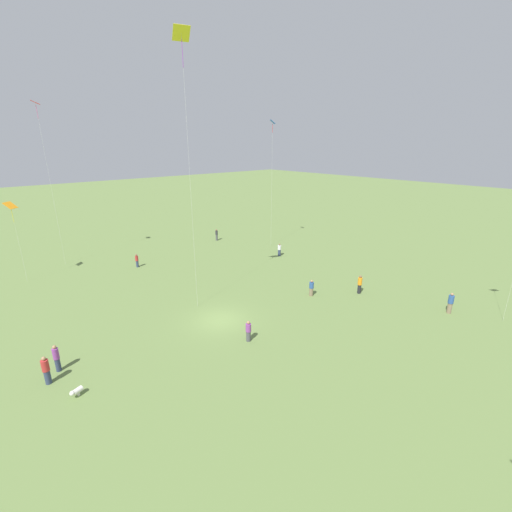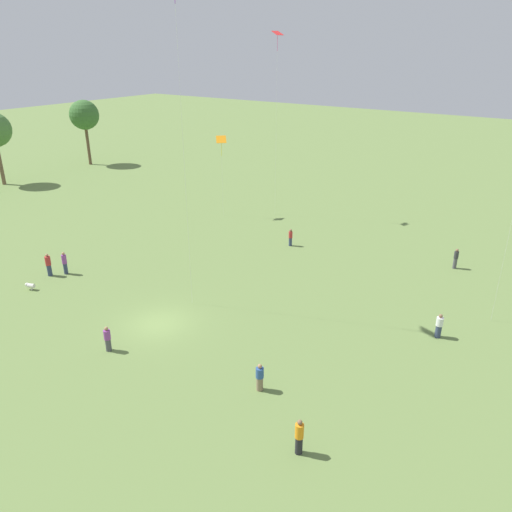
% 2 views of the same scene
% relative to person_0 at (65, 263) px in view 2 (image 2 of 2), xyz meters
% --- Properties ---
extents(ground_plane, '(240.00, 240.00, 0.00)m').
position_rel_person_0_xyz_m(ground_plane, '(-1.47, -11.81, -0.95)').
color(ground_plane, olive).
extents(tree_5, '(4.34, 4.34, 9.62)m').
position_rel_person_0_xyz_m(tree_5, '(27.18, 31.01, 6.43)').
color(tree_5, brown).
rests_on(tree_5, ground_plane).
extents(person_0, '(0.53, 0.53, 1.90)m').
position_rel_person_0_xyz_m(person_0, '(0.00, 0.00, 0.00)').
color(person_0, '#333D5B').
rests_on(person_0, ground_plane).
extents(person_2, '(0.55, 0.55, 1.90)m').
position_rel_person_0_xyz_m(person_2, '(-0.95, 0.77, -0.01)').
color(person_2, '#333D5B').
rests_on(person_2, ground_plane).
extents(person_4, '(0.39, 0.39, 1.74)m').
position_rel_person_0_xyz_m(person_4, '(18.95, -25.79, -0.08)').
color(person_4, '#4C4C51').
rests_on(person_4, ground_plane).
extents(person_5, '(0.61, 0.61, 1.64)m').
position_rel_person_0_xyz_m(person_5, '(-3.35, -21.26, -0.15)').
color(person_5, '#847056').
rests_on(person_5, ground_plane).
extents(person_6, '(0.56, 0.56, 1.65)m').
position_rel_person_0_xyz_m(person_6, '(7.43, -27.68, -0.15)').
color(person_6, '#333D5B').
rests_on(person_6, ground_plane).
extents(person_7, '(0.44, 0.44, 1.66)m').
position_rel_person_0_xyz_m(person_7, '(-5.44, -11.56, -0.14)').
color(person_7, '#4C4C51').
rests_on(person_7, ground_plane).
extents(person_8, '(0.50, 0.50, 1.88)m').
position_rel_person_0_xyz_m(person_8, '(-6.10, -25.26, -0.01)').
color(person_8, '#232328').
rests_on(person_8, ground_plane).
extents(person_9, '(0.49, 0.49, 1.62)m').
position_rel_person_0_xyz_m(person_9, '(15.57, -11.91, -0.14)').
color(person_9, '#333D5B').
rests_on(person_9, ground_plane).
extents(kite_0, '(1.30, 1.31, 8.49)m').
position_rel_person_0_xyz_m(kite_0, '(19.22, -1.21, 6.97)').
color(kite_0, orange).
rests_on(kite_0, ground_plane).
extents(kite_4, '(1.08, 1.03, 18.38)m').
position_rel_person_0_xyz_m(kite_4, '(22.62, -5.73, 16.16)').
color(kite_4, red).
rests_on(kite_4, ground_plane).
extents(dog_0, '(0.51, 0.77, 0.55)m').
position_rel_person_0_xyz_m(dog_0, '(-3.34, -0.20, -0.60)').
color(dog_0, silver).
rests_on(dog_0, ground_plane).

